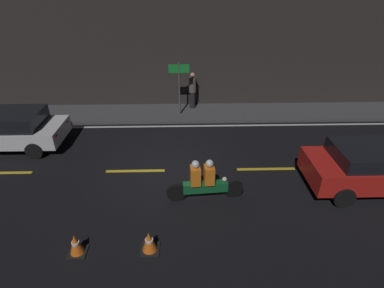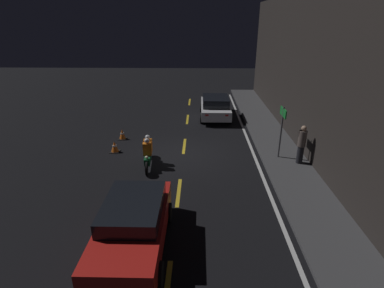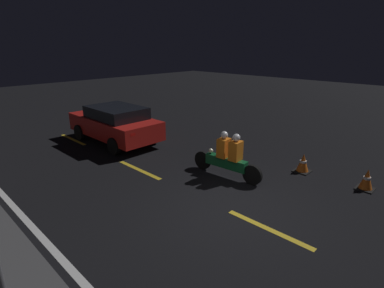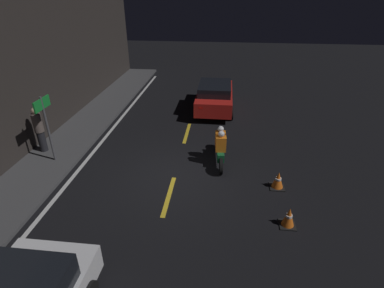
% 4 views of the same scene
% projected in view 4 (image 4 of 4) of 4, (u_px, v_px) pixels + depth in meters
% --- Properties ---
extents(ground_plane, '(56.00, 56.00, 0.00)m').
position_uv_depth(ground_plane, '(174.00, 178.00, 10.12)').
color(ground_plane, black).
extents(raised_curb, '(28.00, 2.05, 0.13)m').
position_uv_depth(raised_curb, '(42.00, 168.00, 10.55)').
color(raised_curb, '#424244').
rests_on(raised_curb, ground).
extents(lane_dash_c, '(2.00, 0.14, 0.01)m').
position_uv_depth(lane_dash_c, '(169.00, 196.00, 9.24)').
color(lane_dash_c, gold).
rests_on(lane_dash_c, ground).
extents(lane_dash_d, '(2.00, 0.14, 0.01)m').
position_uv_depth(lane_dash_d, '(187.00, 133.00, 13.19)').
color(lane_dash_d, gold).
rests_on(lane_dash_d, ground).
extents(lane_dash_e, '(2.00, 0.14, 0.01)m').
position_uv_depth(lane_dash_e, '(197.00, 99.00, 17.15)').
color(lane_dash_e, gold).
rests_on(lane_dash_e, ground).
extents(lane_solid_kerb, '(25.20, 0.14, 0.01)m').
position_uv_depth(lane_solid_kerb, '(77.00, 171.00, 10.45)').
color(lane_solid_kerb, silver).
rests_on(lane_solid_kerb, ground).
extents(taxi_red, '(4.09, 1.91, 1.44)m').
position_uv_depth(taxi_red, '(215.00, 96.00, 15.33)').
color(taxi_red, red).
rests_on(taxi_red, ground).
extents(motorcycle, '(2.29, 0.41, 1.36)m').
position_uv_depth(motorcycle, '(220.00, 146.00, 10.76)').
color(motorcycle, black).
rests_on(motorcycle, ground).
extents(traffic_cone_near, '(0.43, 0.43, 0.57)m').
position_uv_depth(traffic_cone_near, '(289.00, 217.00, 7.98)').
color(traffic_cone_near, black).
rests_on(traffic_cone_near, ground).
extents(traffic_cone_mid, '(0.47, 0.47, 0.57)m').
position_uv_depth(traffic_cone_mid, '(278.00, 180.00, 9.51)').
color(traffic_cone_mid, black).
rests_on(traffic_cone_mid, ground).
extents(pedestrian, '(0.34, 0.34, 1.75)m').
position_uv_depth(pedestrian, '(39.00, 129.00, 11.12)').
color(pedestrian, black).
rests_on(pedestrian, raised_curb).
extents(shop_sign, '(0.90, 0.08, 2.40)m').
position_uv_depth(shop_sign, '(45.00, 117.00, 10.13)').
color(shop_sign, '#4C4C51').
rests_on(shop_sign, raised_curb).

